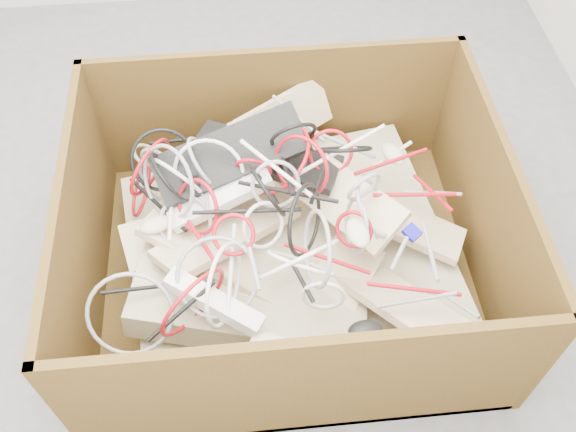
{
  "coord_description": "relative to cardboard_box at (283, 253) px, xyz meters",
  "views": [
    {
      "loc": [
        0.08,
        -1.26,
        1.81
      ],
      "look_at": [
        0.19,
        -0.11,
        0.3
      ],
      "focal_mm": 39.46,
      "sensor_mm": 36.0,
      "label": 1
    }
  ],
  "objects": [
    {
      "name": "ground",
      "position": [
        -0.17,
        0.13,
        -0.14
      ],
      "size": [
        3.0,
        3.0,
        0.0
      ],
      "primitive_type": "plane",
      "color": "#505053",
      "rests_on": "ground"
    },
    {
      "name": "cardboard_box",
      "position": [
        0.0,
        0.0,
        0.0
      ],
      "size": [
        1.25,
        1.04,
        0.55
      ],
      "color": "#36240D",
      "rests_on": "ground"
    },
    {
      "name": "keyboard_pile",
      "position": [
        0.01,
        0.04,
        0.15
      ],
      "size": [
        1.1,
        1.02,
        0.4
      ],
      "color": "beige",
      "rests_on": "cardboard_box"
    },
    {
      "name": "mice_scatter",
      "position": [
        0.01,
        -0.09,
        0.22
      ],
      "size": [
        0.83,
        0.67,
        0.21
      ],
      "color": "#BBB196",
      "rests_on": "keyboard_pile"
    },
    {
      "name": "power_strip_left",
      "position": [
        -0.18,
        0.05,
        0.23
      ],
      "size": [
        0.32,
        0.15,
        0.13
      ],
      "primitive_type": "cube",
      "rotation": [
        0.14,
        -0.26,
        0.28
      ],
      "color": "white",
      "rests_on": "keyboard_pile"
    },
    {
      "name": "power_strip_right",
      "position": [
        -0.21,
        -0.27,
        0.19
      ],
      "size": [
        0.27,
        0.2,
        0.09
      ],
      "primitive_type": "cube",
      "rotation": [
        -0.1,
        0.17,
        -0.56
      ],
      "color": "white",
      "rests_on": "keyboard_pile"
    },
    {
      "name": "vga_plug",
      "position": [
        0.36,
        -0.1,
        0.2
      ],
      "size": [
        0.06,
        0.06,
        0.03
      ],
      "primitive_type": "cube",
      "rotation": [
        0.09,
        0.14,
        -0.95
      ],
      "color": "#100CB7",
      "rests_on": "keyboard_pile"
    },
    {
      "name": "cable_tangle",
      "position": [
        -0.12,
        -0.01,
        0.26
      ],
      "size": [
        1.14,
        0.8,
        0.43
      ],
      "color": "gray",
      "rests_on": "keyboard_pile"
    }
  ]
}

